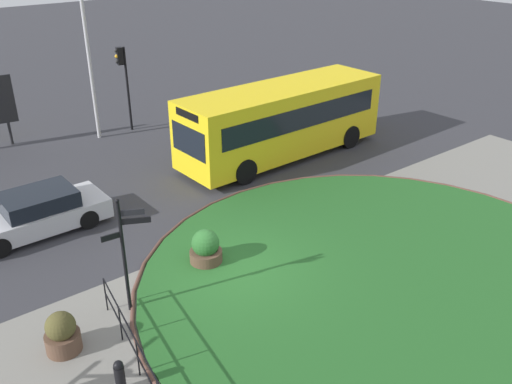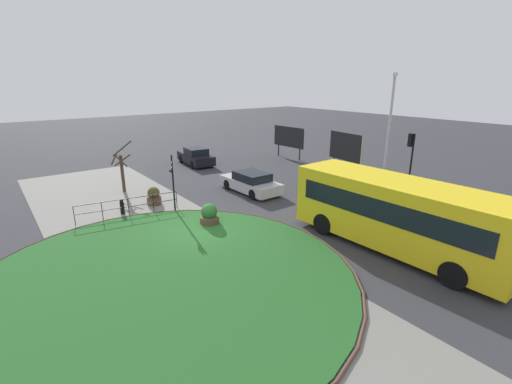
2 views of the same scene
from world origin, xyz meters
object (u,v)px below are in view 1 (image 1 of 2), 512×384
bus_yellow (282,119)px  planter_kerbside (62,334)px  planter_near_signpost (206,249)px  signpost_directional (125,248)px  traffic_light_near (123,70)px  bollard_foreground (120,376)px  lamppost_tall (88,51)px  car_near_lane (36,213)px

bus_yellow → planter_kerbside: size_ratio=8.80×
planter_near_signpost → signpost_directional: bearing=-167.0°
traffic_light_near → bollard_foreground: bearing=72.1°
bus_yellow → signpost_directional: bearing=28.2°
bollard_foreground → planter_near_signpost: planter_near_signpost is taller
lamppost_tall → planter_near_signpost: (-1.89, -11.84, -3.48)m
bollard_foreground → lamppost_tall: 16.40m
bollard_foreground → lamppost_tall: lamppost_tall is taller
lamppost_tall → planter_near_signpost: lamppost_tall is taller
signpost_directional → bollard_foreground: size_ratio=3.81×
bus_yellow → bollard_foreground: bearing=33.8°
signpost_directional → traffic_light_near: (6.12, 12.54, 1.01)m
bollard_foreground → signpost_directional: bearing=58.8°
bollard_foreground → car_near_lane: bearing=83.3°
bus_yellow → lamppost_tall: (-5.21, 6.86, 2.35)m
traffic_light_near → signpost_directional: bearing=73.0°
planter_near_signpost → planter_kerbside: planter_near_signpost is taller
traffic_light_near → planter_kerbside: bearing=67.1°
signpost_directional → planter_kerbside: bearing=-168.4°
traffic_light_near → car_near_lane: bearing=55.5°
car_near_lane → lamppost_tall: size_ratio=0.61×
planter_kerbside → bus_yellow: bearing=27.1°
signpost_directional → bus_yellow: bearing=29.8°
traffic_light_near → planter_near_signpost: traffic_light_near is taller
signpost_directional → planter_near_signpost: 3.07m
bus_yellow → car_near_lane: (-10.30, -0.05, -0.98)m
signpost_directional → bus_yellow: (9.78, 5.60, -0.25)m
bus_yellow → planter_near_signpost: (-7.10, -4.99, -1.12)m
signpost_directional → lamppost_tall: (4.57, 12.46, 2.11)m
bollard_foreground → planter_kerbside: (-0.49, 1.98, 0.05)m
planter_near_signpost → lamppost_tall: bearing=80.9°
bus_yellow → lamppost_tall: lamppost_tall is taller
bollard_foreground → planter_kerbside: bearing=103.8°
bus_yellow → planter_near_signpost: size_ratio=8.43×
signpost_directional → planter_near_signpost: signpost_directional is taller
bollard_foreground → planter_kerbside: planter_kerbside is taller
signpost_directional → traffic_light_near: 13.99m
signpost_directional → planter_kerbside: 2.40m
signpost_directional → traffic_light_near: bearing=64.0°
bus_yellow → planter_kerbside: bus_yellow is taller
bus_yellow → lamppost_tall: 8.93m
lamppost_tall → traffic_light_near: bearing=3.1°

